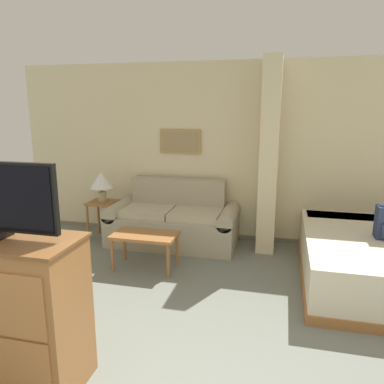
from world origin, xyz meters
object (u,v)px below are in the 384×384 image
object	(u,v)px
table_lamp	(101,181)
couch	(173,221)
tv_dresser	(0,309)
bed	(378,260)
coffee_table	(145,238)

from	to	relation	value
table_lamp	couch	bearing A→B (deg)	1.92
tv_dresser	bed	bearing A→B (deg)	37.54
coffee_table	table_lamp	xyz separation A→B (m)	(-1.02, 0.91, 0.49)
couch	table_lamp	world-z (taller)	table_lamp
coffee_table	tv_dresser	xyz separation A→B (m)	(-0.31, -2.05, 0.16)
couch	coffee_table	xyz separation A→B (m)	(-0.08, -0.94, 0.06)
bed	couch	bearing A→B (deg)	165.19
table_lamp	bed	distance (m)	3.82
coffee_table	table_lamp	bearing A→B (deg)	138.36
coffee_table	table_lamp	distance (m)	1.45
couch	bed	bearing A→B (deg)	-14.81
couch	coffee_table	world-z (taller)	couch
coffee_table	bed	size ratio (longest dim) A/B	0.37
couch	tv_dresser	xyz separation A→B (m)	(-0.39, -3.00, 0.22)
coffee_table	bed	distance (m)	2.71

